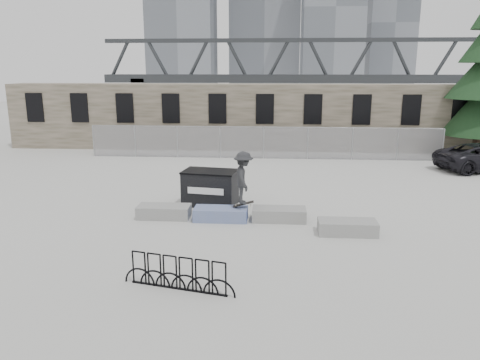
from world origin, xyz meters
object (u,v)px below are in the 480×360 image
Objects in this scene: planter_center_left at (221,213)px; bike_rack at (178,274)px; planter_far_left at (164,211)px; skateboarder at (243,178)px; planter_offset at (347,227)px; dumpster at (210,188)px; planter_center_right at (279,214)px.

bike_rack reaches higher than planter_center_left.
skateboarder is (3.05, -0.02, 1.37)m from planter_far_left.
skateboarder reaches higher than planter_far_left.
dumpster reaches higher than planter_offset.
dumpster reaches higher than planter_far_left.
planter_offset is (6.74, -1.31, 0.00)m from planter_far_left.
bike_rack is 6.09m from skateboarder.
planter_far_left is 0.95× the size of skateboarder.
planter_far_left is at bearing 179.77° from planter_center_right.
planter_center_right is at bearing -99.35° from skateboarder.
planter_far_left is 2.21m from planter_center_left.
planter_center_right and planter_offset have the same top height.
planter_offset is (2.34, -1.29, 0.00)m from planter_center_right.
planter_center_right is at bearing 2.95° from planter_center_left.
planter_far_left is 4.40m from planter_center_right.
planter_far_left is 0.83× the size of dumpster.
planter_far_left is 3.34m from skateboarder.
planter_center_right is 3.47m from dumpster.
skateboarder is at bearing -0.38° from planter_far_left.
planter_center_left is at bearing 85.49° from bike_rack.
dumpster is (-2.86, 1.90, 0.48)m from planter_center_right.
skateboarder is at bearing -42.41° from dumpster.
planter_center_left is at bearing -177.05° from planter_center_right.
planter_offset is at bearing -22.40° from dumpster.
planter_center_left is 5.75m from bike_rack.
planter_offset is 0.83× the size of dumpster.
bike_rack is (-4.99, -4.55, 0.18)m from planter_offset.
planter_center_right is at bearing -24.47° from dumpster.
planter_center_left is at bearing 165.45° from planter_offset.
dumpster reaches higher than planter_center_left.
planter_offset is 6.12m from dumpster.
skateboarder is (-3.69, 1.29, 1.37)m from planter_offset.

